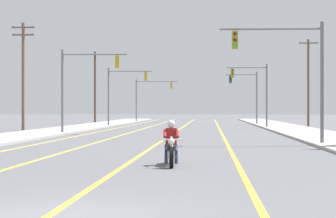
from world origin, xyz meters
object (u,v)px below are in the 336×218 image
(utility_pole_right_far, at_px, (308,81))
(utility_pole_left_far, at_px, (95,86))
(utility_pole_left_near, at_px, (23,72))
(traffic_signal_near_left, at_px, (81,78))
(traffic_signal_far_left, at_px, (149,93))
(traffic_signal_mid_left, at_px, (121,88))
(traffic_signal_near_right, at_px, (292,63))
(traffic_signal_far_right, at_px, (248,90))
(motorcycle_with_rider, at_px, (171,147))
(traffic_signal_mid_right, at_px, (255,86))

(utility_pole_right_far, distance_m, utility_pole_left_far, 28.45)
(utility_pole_left_near, height_order, utility_pole_left_far, utility_pole_left_far)
(traffic_signal_near_left, relative_size, utility_pole_left_near, 0.66)
(traffic_signal_far_left, xyz_separation_m, utility_pole_left_near, (-7.38, -35.03, 0.85))
(traffic_signal_mid_left, bearing_deg, traffic_signal_near_right, -67.32)
(traffic_signal_near_right, height_order, traffic_signal_far_right, same)
(motorcycle_with_rider, xyz_separation_m, traffic_signal_far_left, (-7.57, 66.62, 3.58))
(traffic_signal_mid_right, height_order, traffic_signal_far_right, same)
(traffic_signal_mid_left, distance_m, utility_pole_left_far, 15.68)
(traffic_signal_far_left, relative_size, utility_pole_right_far, 0.67)
(traffic_signal_far_right, relative_size, utility_pole_left_far, 0.66)
(traffic_signal_near_right, distance_m, traffic_signal_near_left, 18.73)
(traffic_signal_near_right, bearing_deg, traffic_signal_near_left, 136.33)
(motorcycle_with_rider, relative_size, utility_pole_left_near, 0.23)
(traffic_signal_mid_right, relative_size, traffic_signal_far_left, 1.00)
(traffic_signal_mid_left, relative_size, traffic_signal_far_left, 1.00)
(traffic_signal_mid_left, height_order, utility_pole_left_near, utility_pole_left_near)
(motorcycle_with_rider, relative_size, traffic_signal_near_right, 0.35)
(traffic_signal_near_right, xyz_separation_m, utility_pole_left_near, (-20.32, 20.50, 0.90))
(motorcycle_with_rider, bearing_deg, traffic_signal_far_left, 96.49)
(traffic_signal_far_right, bearing_deg, traffic_signal_far_left, 129.39)
(motorcycle_with_rider, relative_size, utility_pole_right_far, 0.24)
(traffic_signal_near_right, distance_m, traffic_signal_far_left, 57.01)
(traffic_signal_mid_left, relative_size, utility_pole_right_far, 0.67)
(motorcycle_with_rider, distance_m, traffic_signal_far_left, 67.14)
(traffic_signal_far_right, xyz_separation_m, utility_pole_left_near, (-20.68, -18.83, 1.00))
(traffic_signal_near_left, distance_m, utility_pole_left_far, 34.35)
(motorcycle_with_rider, xyz_separation_m, traffic_signal_near_left, (-8.19, 24.03, 3.51))
(traffic_signal_near_left, height_order, utility_pole_left_near, utility_pole_left_near)
(utility_pole_left_near, xyz_separation_m, utility_pole_left_far, (1.20, 26.32, -0.13))
(traffic_signal_near_right, bearing_deg, traffic_signal_far_right, 89.47)
(motorcycle_with_rider, relative_size, traffic_signal_far_left, 0.35)
(traffic_signal_mid_left, height_order, utility_pole_right_far, utility_pole_right_far)
(traffic_signal_near_left, height_order, traffic_signal_mid_left, same)
(motorcycle_with_rider, relative_size, traffic_signal_far_right, 0.35)
(utility_pole_right_far, bearing_deg, utility_pole_left_far, 154.01)
(utility_pole_right_far, bearing_deg, traffic_signal_far_right, 140.78)
(utility_pole_left_near, distance_m, utility_pole_right_far, 30.15)
(traffic_signal_mid_right, relative_size, traffic_signal_mid_left, 1.00)
(motorcycle_with_rider, relative_size, traffic_signal_mid_left, 0.35)
(traffic_signal_near_right, xyz_separation_m, traffic_signal_far_right, (0.36, 39.33, -0.10))
(traffic_signal_mid_left, xyz_separation_m, utility_pole_right_far, (19.92, 2.13, 0.77))
(traffic_signal_mid_left, bearing_deg, utility_pole_left_near, -120.33)
(traffic_signal_near_right, bearing_deg, utility_pole_right_far, 79.35)
(motorcycle_with_rider, bearing_deg, traffic_signal_near_left, 108.82)
(traffic_signal_near_left, height_order, traffic_signal_far_left, same)
(motorcycle_with_rider, relative_size, traffic_signal_mid_right, 0.35)
(traffic_signal_near_right, distance_m, traffic_signal_mid_right, 27.68)
(utility_pole_left_near, bearing_deg, traffic_signal_near_right, -45.25)
(traffic_signal_far_left, distance_m, utility_pole_right_far, 28.72)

